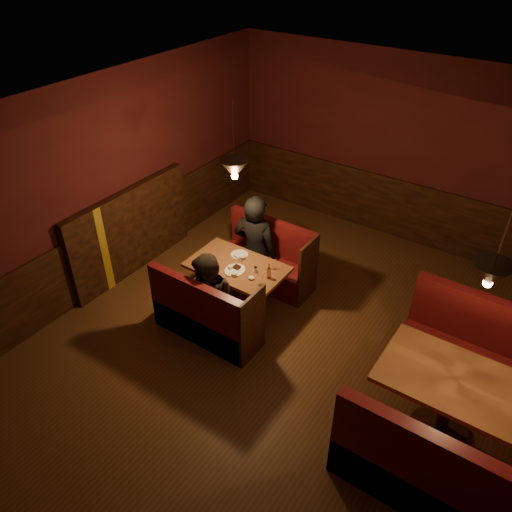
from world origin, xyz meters
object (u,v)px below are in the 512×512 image
Objects in this scene: main_bench_near at (205,319)px; second_bench_far at (471,358)px; second_table at (450,393)px; diner_a at (255,230)px; diner_b at (209,286)px; main_table at (238,275)px; main_bench_far at (269,263)px; second_bench_near at (420,474)px.

main_bench_near is 3.13m from second_bench_far.
diner_a is (-3.03, 1.02, 0.28)m from second_table.
diner_b reaches higher than second_bench_far.
second_bench_far reaches higher than main_bench_near.
diner_a is at bearing 102.42° from main_table.
main_table is 0.91× the size of main_bench_far.
diner_a reaches higher than second_bench_near.
diner_b reaches higher than second_table.
second_table is 0.90× the size of second_bench_near.
main_bench_far reaches higher than second_table.
diner_b is (0.00, 0.11, 0.45)m from main_bench_near.
second_bench_far reaches higher than second_table.
diner_a reaches higher than second_bench_far.
main_table is at bearing 156.40° from second_bench_near.
main_bench_far is 1.44m from main_bench_near.
diner_a is (-0.14, -0.14, 0.57)m from main_bench_far.
main_bench_near is 2.91m from second_table.
diner_a is 1.16× the size of diner_b.
main_table is 0.73× the size of diner_a.
second_bench_far is at bearing 90.00° from second_bench_near.
diner_a is 1.21m from diner_b.
main_table is 0.66m from diner_b.
second_table is 0.88m from second_bench_near.
second_bench_far is (2.92, 1.13, 0.05)m from main_bench_near.
main_table is 0.75m from main_bench_far.
diner_b is at bearing -89.97° from main_bench_far.
second_table is (2.90, -0.43, 0.07)m from main_table.
main_bench_near is at bearing -158.77° from second_bench_far.
main_bench_far is at bearing 173.96° from second_bench_far.
main_bench_far is at bearing 158.18° from second_table.
diner_b is (-2.92, -1.03, 0.40)m from second_bench_far.
diner_a is at bearing -136.56° from main_bench_far.
second_table is 0.88m from second_bench_far.
second_bench_near reaches higher than main_bench_far.
main_bench_near is at bearing -94.35° from diner_b.
diner_a reaches higher than second_table.
second_table is 2.89m from diner_b.
second_bench_near is (0.03, -0.85, -0.24)m from second_table.
main_bench_far is at bearing 90.00° from main_bench_near.
main_bench_near is 0.99× the size of second_table.
diner_b reaches higher than main_bench_near.
main_bench_near reaches higher than main_table.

